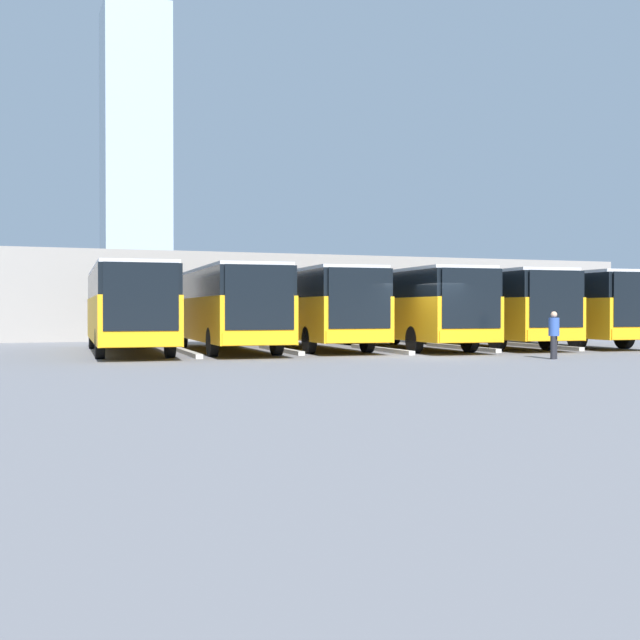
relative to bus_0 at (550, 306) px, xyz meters
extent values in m
plane|color=slate|center=(9.22, 5.45, -1.76)|extent=(600.00, 600.00, 0.00)
cube|color=orange|center=(0.00, -0.02, -0.52)|extent=(3.15, 11.78, 1.59)
cube|color=black|center=(0.00, -0.02, 0.77)|extent=(3.10, 11.60, 0.98)
cube|color=black|center=(0.30, 5.82, 0.22)|extent=(2.24, 0.16, 2.07)
cube|color=orange|center=(0.30, 5.82, -1.09)|extent=(2.42, 0.19, 0.40)
cube|color=silver|center=(0.00, -0.02, 1.32)|extent=(3.02, 11.31, 0.12)
cylinder|color=black|center=(-0.93, 3.65, -1.27)|extent=(0.35, 1.01, 0.99)
cylinder|color=black|center=(1.31, 3.53, -1.27)|extent=(0.35, 1.01, 0.99)
cylinder|color=black|center=(-1.31, -3.57, -1.27)|extent=(0.35, 1.01, 0.99)
cylinder|color=black|center=(0.93, -3.69, -1.27)|extent=(0.35, 1.01, 0.99)
cube|color=#B2B2AD|center=(1.84, 1.73, -1.69)|extent=(0.55, 5.94, 0.15)
cube|color=orange|center=(3.69, -0.07, -0.52)|extent=(3.15, 11.78, 1.59)
cube|color=black|center=(3.69, -0.07, 0.77)|extent=(3.10, 11.60, 0.98)
cube|color=black|center=(3.99, 5.77, 0.22)|extent=(2.24, 0.16, 2.07)
cube|color=orange|center=(3.99, 5.78, -1.09)|extent=(2.42, 0.19, 0.40)
cube|color=silver|center=(3.69, -0.07, 1.32)|extent=(3.02, 11.31, 0.12)
cylinder|color=black|center=(2.75, 3.60, -1.27)|extent=(0.35, 1.01, 0.99)
cylinder|color=black|center=(4.99, 3.49, -1.27)|extent=(0.35, 1.01, 0.99)
cylinder|color=black|center=(2.38, -3.62, -1.27)|extent=(0.35, 1.01, 0.99)
cylinder|color=black|center=(4.62, -3.73, -1.27)|extent=(0.35, 1.01, 0.99)
cube|color=#B2B2AD|center=(5.53, 1.68, -1.69)|extent=(0.55, 5.94, 0.15)
cube|color=orange|center=(7.37, 0.19, -0.52)|extent=(3.15, 11.78, 1.59)
cube|color=black|center=(7.37, 0.19, 0.77)|extent=(3.10, 11.60, 0.98)
cube|color=black|center=(7.68, 6.03, 0.22)|extent=(2.24, 0.16, 2.07)
cube|color=orange|center=(7.68, 6.03, -1.09)|extent=(2.42, 0.19, 0.40)
cube|color=silver|center=(7.37, 0.19, 1.32)|extent=(3.02, 11.31, 0.12)
cylinder|color=black|center=(6.44, 3.86, -1.27)|extent=(0.35, 1.01, 0.99)
cylinder|color=black|center=(8.68, 3.74, -1.27)|extent=(0.35, 1.01, 0.99)
cylinder|color=black|center=(6.07, -3.36, -1.27)|extent=(0.35, 1.01, 0.99)
cylinder|color=black|center=(8.31, -3.48, -1.27)|extent=(0.35, 1.01, 0.99)
cube|color=#B2B2AD|center=(9.22, 1.94, -1.69)|extent=(0.55, 5.94, 0.15)
cube|color=orange|center=(11.06, -0.91, -0.52)|extent=(3.15, 11.78, 1.59)
cube|color=black|center=(11.06, -0.91, 0.77)|extent=(3.10, 11.60, 0.98)
cube|color=black|center=(11.36, 4.93, 0.22)|extent=(2.24, 0.16, 2.07)
cube|color=orange|center=(11.36, 4.94, -1.09)|extent=(2.42, 0.19, 0.40)
cube|color=silver|center=(11.06, -0.91, 1.32)|extent=(3.02, 11.31, 0.12)
cylinder|color=black|center=(10.13, 2.76, -1.27)|extent=(0.35, 1.01, 0.99)
cylinder|color=black|center=(12.37, 2.65, -1.27)|extent=(0.35, 1.01, 0.99)
cylinder|color=black|center=(9.75, -4.46, -1.27)|extent=(0.35, 1.01, 0.99)
cylinder|color=black|center=(11.99, -4.57, -1.27)|extent=(0.35, 1.01, 0.99)
cube|color=#B2B2AD|center=(12.90, 0.84, -1.69)|extent=(0.55, 5.94, 0.15)
cube|color=orange|center=(14.75, -0.34, -0.52)|extent=(3.15, 11.78, 1.59)
cube|color=black|center=(14.75, -0.34, 0.77)|extent=(3.10, 11.60, 0.98)
cube|color=black|center=(15.05, 5.50, 0.22)|extent=(2.24, 0.16, 2.07)
cube|color=orange|center=(15.05, 5.50, -1.09)|extent=(2.42, 0.19, 0.40)
cube|color=silver|center=(14.75, -0.34, 1.32)|extent=(3.02, 11.31, 0.12)
cylinder|color=black|center=(13.81, 3.33, -1.27)|extent=(0.35, 1.01, 0.99)
cylinder|color=black|center=(16.06, 3.21, -1.27)|extent=(0.35, 1.01, 0.99)
cylinder|color=black|center=(13.44, -3.89, -1.27)|extent=(0.35, 1.01, 0.99)
cylinder|color=black|center=(15.68, -4.01, -1.27)|extent=(0.35, 1.01, 0.99)
cube|color=#B2B2AD|center=(16.59, 1.41, -1.69)|extent=(0.55, 5.94, 0.15)
cube|color=orange|center=(18.43, -0.39, -0.52)|extent=(3.15, 11.78, 1.59)
cube|color=black|center=(18.43, -0.39, 0.77)|extent=(3.10, 11.60, 0.98)
cube|color=black|center=(18.74, 5.45, 0.22)|extent=(2.24, 0.16, 2.07)
cube|color=orange|center=(18.74, 5.46, -1.09)|extent=(2.42, 0.19, 0.40)
cube|color=silver|center=(18.43, -0.39, 1.32)|extent=(3.02, 11.31, 0.12)
cylinder|color=black|center=(17.50, 3.28, -1.27)|extent=(0.35, 1.01, 0.99)
cylinder|color=black|center=(19.74, 3.17, -1.27)|extent=(0.35, 1.01, 0.99)
cylinder|color=black|center=(17.13, -3.94, -1.27)|extent=(0.35, 1.01, 0.99)
cylinder|color=black|center=(19.37, -4.05, -1.27)|extent=(0.35, 1.01, 0.99)
cylinder|color=black|center=(6.00, 8.35, -1.39)|extent=(0.24, 0.24, 0.74)
cylinder|color=black|center=(6.15, 8.47, -1.39)|extent=(0.24, 0.24, 0.74)
cylinder|color=#2D4C99|center=(6.08, 8.41, -0.72)|extent=(0.48, 0.48, 0.59)
sphere|color=tan|center=(6.08, 8.41, -0.33)|extent=(0.20, 0.20, 0.20)
cube|color=gray|center=(9.22, -17.24, 0.56)|extent=(44.51, 11.89, 4.64)
cube|color=silver|center=(9.22, -24.68, 2.63)|extent=(44.51, 3.00, 0.24)
cylinder|color=slate|center=(-6.36, -25.78, 0.43)|extent=(0.20, 0.20, 4.39)
cube|color=#93A8B7|center=(-4.58, -170.58, 36.03)|extent=(15.77, 15.77, 75.59)
cube|color=#4C4C51|center=(-4.58, -170.58, 75.03)|extent=(11.04, 11.04, 2.40)
camera|label=1|loc=(22.16, 29.86, -0.18)|focal=45.00mm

